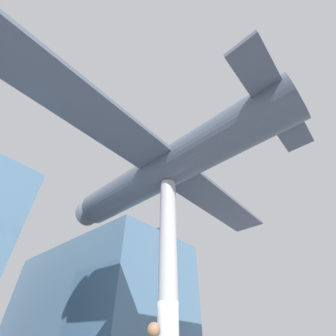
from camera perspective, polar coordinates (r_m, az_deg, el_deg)
glass_pavilion_right at (r=23.48m, az=-17.91°, el=-30.39°), size 8.38×15.99×9.35m
support_pylon_central at (r=8.12m, az=-0.00°, el=-24.20°), size 0.63×0.63×6.89m
suspended_airplane at (r=10.22m, az=-0.59°, el=-0.27°), size 16.38×12.58×3.01m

